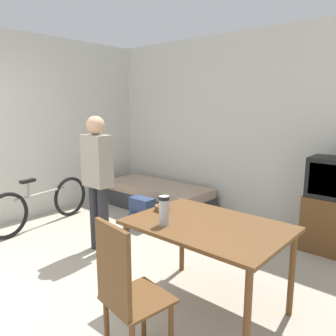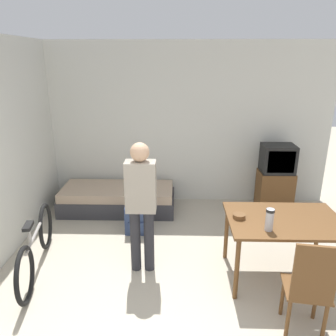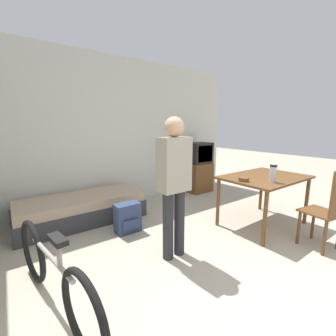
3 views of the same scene
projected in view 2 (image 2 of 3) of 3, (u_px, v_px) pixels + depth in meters
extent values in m
cube|color=silver|center=(175.00, 125.00, 5.52)|extent=(5.19, 0.06, 2.70)
cube|color=silver|center=(0.00, 151.00, 3.98)|extent=(0.06, 4.30, 2.70)
cube|color=#333338|center=(118.00, 202.00, 5.46)|extent=(1.86, 0.78, 0.27)
cube|color=tan|center=(118.00, 191.00, 5.40)|extent=(1.81, 0.75, 0.14)
cube|color=brown|center=(274.00, 190.00, 5.46)|extent=(0.55, 0.42, 0.65)
cube|color=black|center=(278.00, 159.00, 5.28)|extent=(0.51, 0.39, 0.46)
cube|color=black|center=(281.00, 162.00, 5.10)|extent=(0.42, 0.01, 0.36)
cube|color=brown|center=(285.00, 220.00, 3.59)|extent=(1.25, 0.87, 0.03)
cylinder|color=brown|center=(237.00, 269.00, 3.37)|extent=(0.05, 0.05, 0.72)
cylinder|color=brown|center=(226.00, 232.00, 4.08)|extent=(0.05, 0.05, 0.72)
cylinder|color=brown|center=(318.00, 234.00, 4.05)|extent=(0.05, 0.05, 0.72)
cube|color=brown|center=(306.00, 289.00, 2.95)|extent=(0.44, 0.44, 0.02)
cube|color=brown|center=(315.00, 275.00, 2.70)|extent=(0.36, 0.08, 0.54)
cylinder|color=brown|center=(316.00, 300.00, 3.15)|extent=(0.04, 0.04, 0.43)
cylinder|color=brown|center=(283.00, 296.00, 3.19)|extent=(0.04, 0.04, 0.43)
cylinder|color=brown|center=(324.00, 324.00, 2.86)|extent=(0.04, 0.04, 0.43)
cylinder|color=brown|center=(288.00, 319.00, 2.91)|extent=(0.04, 0.04, 0.43)
torus|color=black|center=(46.00, 226.00, 4.35)|extent=(0.15, 0.61, 0.61)
torus|color=black|center=(25.00, 275.00, 3.36)|extent=(0.15, 0.61, 0.61)
cylinder|color=gray|center=(35.00, 235.00, 3.80)|extent=(0.18, 0.81, 0.04)
cylinder|color=gray|center=(30.00, 236.00, 3.59)|extent=(0.04, 0.04, 0.20)
cube|color=black|center=(28.00, 226.00, 3.55)|extent=(0.11, 0.21, 0.04)
cylinder|color=#28282D|center=(135.00, 240.00, 3.85)|extent=(0.12, 0.12, 0.78)
cylinder|color=#28282D|center=(149.00, 240.00, 3.84)|extent=(0.12, 0.12, 0.78)
cube|color=#9E9384|center=(141.00, 187.00, 3.63)|extent=(0.34, 0.20, 0.58)
sphere|color=tan|center=(140.00, 152.00, 3.50)|extent=(0.21, 0.21, 0.21)
cylinder|color=#B7B7BC|center=(269.00, 220.00, 3.31)|extent=(0.08, 0.08, 0.24)
cylinder|color=black|center=(271.00, 211.00, 3.28)|extent=(0.09, 0.09, 0.03)
cylinder|color=brown|center=(239.00, 216.00, 3.59)|extent=(0.14, 0.14, 0.05)
cube|color=navy|center=(137.00, 220.00, 4.72)|extent=(0.35, 0.20, 0.42)
cube|color=navy|center=(137.00, 227.00, 4.63)|extent=(0.24, 0.03, 0.15)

